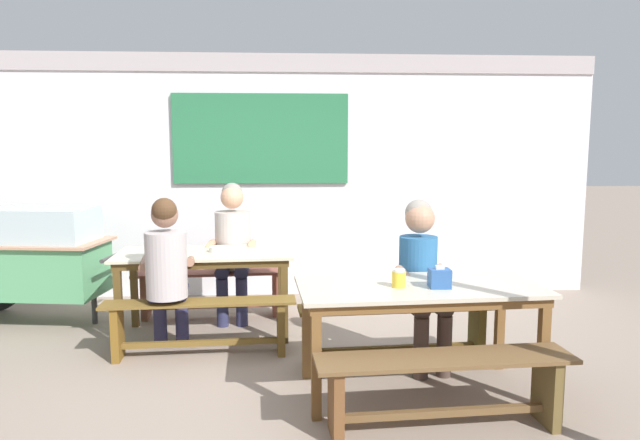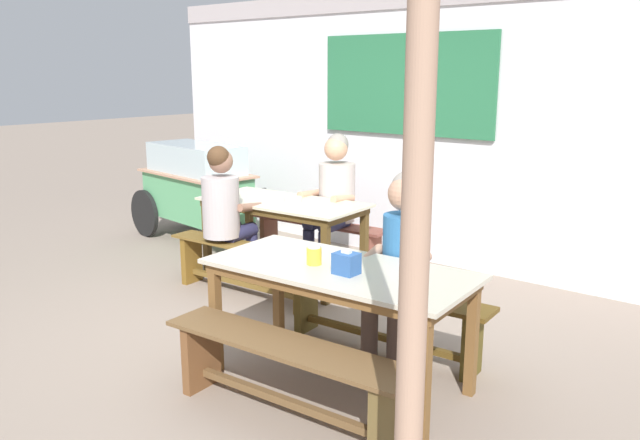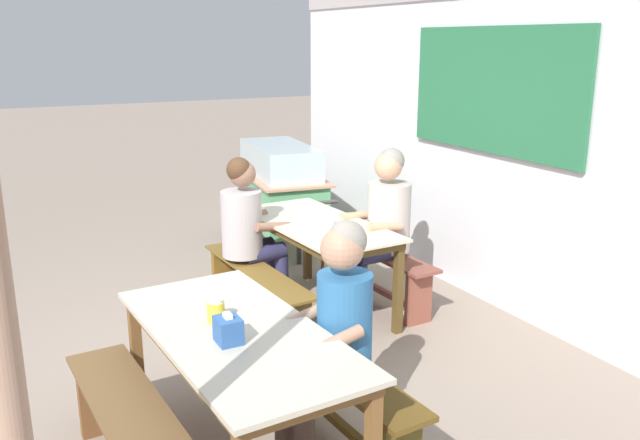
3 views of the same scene
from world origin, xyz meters
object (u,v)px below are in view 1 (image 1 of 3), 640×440
(person_center_facing, at_px, (233,241))
(dining_table_far, at_px, (205,261))
(dining_table_near, at_px, (419,296))
(person_right_near_table, at_px, (421,271))
(bench_near_back, at_px, (397,324))
(bench_far_back, at_px, (211,287))
(person_left_back_turned, at_px, (167,266))
(bench_far_front, at_px, (200,322))
(condiment_jar, at_px, (399,278))
(bench_near_front, at_px, (444,382))
(tissue_box, at_px, (440,278))
(soup_bowl, at_px, (218,249))
(food_cart, at_px, (28,255))

(person_center_facing, bearing_deg, dining_table_far, -111.53)
(dining_table_near, xyz_separation_m, person_right_near_table, (0.13, 0.48, 0.06))
(dining_table_far, bearing_deg, bench_near_back, -25.23)
(bench_far_back, height_order, bench_near_back, same)
(person_right_near_table, bearing_deg, person_left_back_turned, 171.07)
(bench_far_front, relative_size, condiment_jar, 12.68)
(bench_near_back, xyz_separation_m, person_left_back_turned, (-1.81, 0.25, 0.43))
(bench_near_back, bearing_deg, person_center_facing, 138.12)
(bench_near_front, xyz_separation_m, person_center_facing, (-1.45, 2.32, 0.46))
(bench_near_back, bearing_deg, tissue_box, -76.52)
(dining_table_far, height_order, person_right_near_table, person_right_near_table)
(bench_far_back, bearing_deg, bench_near_front, -54.64)
(person_right_near_table, distance_m, person_center_facing, 2.02)
(person_right_near_table, xyz_separation_m, person_center_facing, (-1.55, 1.30, 0.03))
(dining_table_far, bearing_deg, dining_table_near, -38.51)
(bench_near_front, height_order, person_left_back_turned, person_left_back_turned)
(condiment_jar, height_order, soup_bowl, condiment_jar)
(person_right_near_table, relative_size, tissue_box, 8.56)
(dining_table_far, distance_m, dining_table_near, 2.06)
(dining_table_near, relative_size, bench_far_front, 1.09)
(dining_table_near, xyz_separation_m, bench_far_front, (-1.59, 0.74, -0.39))
(bench_near_back, height_order, condiment_jar, condiment_jar)
(person_right_near_table, bearing_deg, soup_bowl, 153.51)
(bench_far_front, bearing_deg, person_center_facing, 80.87)
(soup_bowl, bearing_deg, person_left_back_turned, -124.35)
(dining_table_near, xyz_separation_m, bench_far_back, (-1.64, 1.83, -0.38))
(food_cart, xyz_separation_m, person_right_near_table, (3.48, -1.26, 0.08))
(bench_far_front, bearing_deg, bench_far_back, 93.10)
(food_cart, distance_m, soup_bowl, 1.91)
(dining_table_far, relative_size, bench_near_front, 1.01)
(person_left_back_turned, height_order, soup_bowl, person_left_back_turned)
(bench_far_back, bearing_deg, person_left_back_turned, -100.85)
(dining_table_far, relative_size, tissue_box, 10.52)
(dining_table_far, height_order, condiment_jar, condiment_jar)
(bench_far_back, relative_size, bench_far_front, 0.99)
(food_cart, relative_size, person_right_near_table, 1.43)
(person_center_facing, bearing_deg, dining_table_near, -51.47)
(bench_far_front, height_order, person_left_back_turned, person_left_back_turned)
(dining_table_far, bearing_deg, bench_far_front, -86.90)
(bench_near_front, distance_m, food_cart, 4.09)
(dining_table_far, xyz_separation_m, person_center_facing, (0.20, 0.50, 0.09))
(dining_table_far, relative_size, person_center_facing, 1.18)
(bench_far_back, height_order, bench_far_front, same)
(person_center_facing, bearing_deg, bench_far_front, -99.13)
(person_center_facing, bearing_deg, tissue_box, -50.59)
(bench_near_back, bearing_deg, soup_bowl, 152.79)
(condiment_jar, bearing_deg, bench_near_back, 79.08)
(bench_near_back, bearing_deg, dining_table_near, -86.36)
(bench_near_back, height_order, person_right_near_table, person_right_near_table)
(bench_near_front, distance_m, person_left_back_turned, 2.34)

